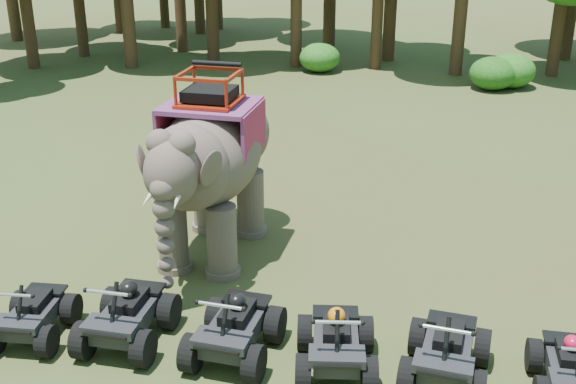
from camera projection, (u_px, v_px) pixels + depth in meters
name	position (u px, v px, depth m)	size (l,w,h in m)	color
ground	(275.00, 307.00, 13.75)	(110.00, 110.00, 0.00)	#47381E
elephant	(211.00, 164.00, 15.19)	(2.13, 4.84, 4.07)	brown
atv_0	(32.00, 307.00, 12.63)	(1.17, 1.61, 1.19)	black
atv_1	(126.00, 308.00, 12.46)	(1.34, 1.83, 1.36)	black
atv_2	(234.00, 320.00, 12.08)	(1.34, 1.84, 1.36)	black
atv_3	(336.00, 335.00, 11.72)	(1.29, 1.77, 1.31)	black
atv_4	(448.00, 343.00, 11.48)	(1.32, 1.81, 1.34)	black
atv_5	(571.00, 361.00, 11.19)	(1.15, 1.57, 1.17)	black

